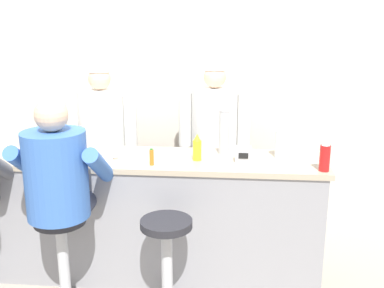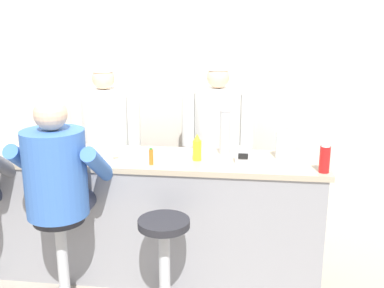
% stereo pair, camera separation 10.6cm
% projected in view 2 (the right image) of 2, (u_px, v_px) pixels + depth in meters
% --- Properties ---
extents(wall_back, '(10.00, 0.06, 2.70)m').
position_uv_depth(wall_back, '(163.00, 84.00, 4.50)').
color(wall_back, beige).
rests_on(wall_back, ground_plane).
extents(diner_counter, '(2.86, 0.61, 0.96)m').
position_uv_depth(diner_counter, '(136.00, 214.00, 3.54)').
color(diner_counter, gray).
rests_on(diner_counter, ground_plane).
extents(ketchup_bottle_red, '(0.07, 0.07, 0.24)m').
position_uv_depth(ketchup_bottle_red, '(325.00, 157.00, 3.02)').
color(ketchup_bottle_red, red).
rests_on(ketchup_bottle_red, diner_counter).
extents(mustard_bottle_yellow, '(0.06, 0.06, 0.20)m').
position_uv_depth(mustard_bottle_yellow, '(197.00, 148.00, 3.29)').
color(mustard_bottle_yellow, yellow).
rests_on(mustard_bottle_yellow, diner_counter).
extents(hot_sauce_bottle_orange, '(0.03, 0.03, 0.12)m').
position_uv_depth(hot_sauce_bottle_orange, '(151.00, 157.00, 3.20)').
color(hot_sauce_bottle_orange, orange).
rests_on(hot_sauce_bottle_orange, diner_counter).
extents(water_pitcher_clear, '(0.13, 0.11, 0.21)m').
position_uv_depth(water_pitcher_clear, '(283.00, 145.00, 3.34)').
color(water_pitcher_clear, silver).
rests_on(water_pitcher_clear, diner_counter).
extents(breakfast_plate, '(0.24, 0.24, 0.05)m').
position_uv_depth(breakfast_plate, '(66.00, 158.00, 3.31)').
color(breakfast_plate, white).
rests_on(breakfast_plate, diner_counter).
extents(coffee_mug_white, '(0.13, 0.09, 0.08)m').
position_uv_depth(coffee_mug_white, '(108.00, 154.00, 3.34)').
color(coffee_mug_white, white).
rests_on(coffee_mug_white, diner_counter).
extents(cup_stack_steel, '(0.09, 0.09, 0.34)m').
position_uv_depth(cup_stack_steel, '(225.00, 132.00, 3.43)').
color(cup_stack_steel, '#B7BABF').
rests_on(cup_stack_steel, diner_counter).
extents(napkin_dispenser_chrome, '(0.11, 0.07, 0.12)m').
position_uv_depth(napkin_dispenser_chrome, '(243.00, 155.00, 3.24)').
color(napkin_dispenser_chrome, silver).
rests_on(napkin_dispenser_chrome, diner_counter).
extents(diner_seated_blue, '(0.62, 0.61, 1.49)m').
position_uv_depth(diner_seated_blue, '(58.00, 179.00, 2.98)').
color(diner_seated_blue, '#B2B5BA').
rests_on(diner_seated_blue, ground_plane).
extents(empty_stool_round, '(0.34, 0.34, 0.70)m').
position_uv_depth(empty_stool_round, '(164.00, 252.00, 2.98)').
color(empty_stool_round, '#B2B5BA').
rests_on(empty_stool_round, ground_plane).
extents(cook_in_whites_near, '(0.66, 0.42, 1.68)m').
position_uv_depth(cook_in_whites_near, '(106.00, 136.00, 4.18)').
color(cook_in_whites_near, '#232328').
rests_on(cook_in_whites_near, ground_plane).
extents(cook_in_whites_far, '(0.66, 0.42, 1.69)m').
position_uv_depth(cook_in_whites_far, '(217.00, 135.00, 4.17)').
color(cook_in_whites_far, '#232328').
rests_on(cook_in_whites_far, ground_plane).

